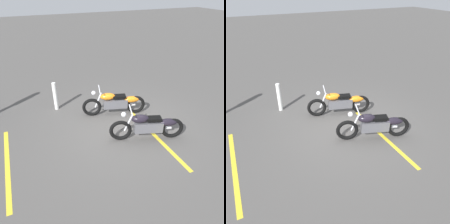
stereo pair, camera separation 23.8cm
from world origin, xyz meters
TOP-DOWN VIEW (x-y plane):
  - ground_plane at (0.00, 0.00)m, footprint 60.00×60.00m
  - motorcycle_bright_foreground at (-0.07, -0.84)m, footprint 2.17×0.81m
  - motorcycle_dark_foreground at (-0.37, 0.87)m, footprint 2.14×0.88m
  - bollard_post at (1.79, -2.06)m, footprint 0.14×0.14m
  - parking_stripe_near at (-0.65, 0.93)m, footprint 0.12×3.20m
  - parking_stripe_mid at (3.60, 0.38)m, footprint 0.12×3.20m

SIDE VIEW (x-z plane):
  - ground_plane at x=0.00m, z-range 0.00..0.00m
  - parking_stripe_near at x=-0.65m, z-range 0.00..0.01m
  - parking_stripe_mid at x=3.60m, z-range 0.00..0.01m
  - motorcycle_bright_foreground at x=-0.07m, z-range -0.06..0.98m
  - motorcycle_dark_foreground at x=-0.37m, z-range -0.06..0.98m
  - bollard_post at x=1.79m, z-range 0.00..1.05m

